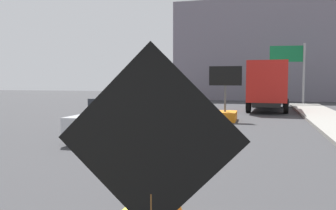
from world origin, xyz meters
name	(u,v)px	position (x,y,z in m)	size (l,w,h in m)	color
lane_center_stripe	(142,195)	(0.00, 6.00, 0.00)	(0.14, 36.00, 0.01)	yellow
roadwork_sign	(151,144)	(1.09, 3.09, 1.47)	(1.62, 0.23, 2.33)	#593819
arrow_board_trailer	(225,111)	(0.27, 17.71, 0.48)	(1.60, 1.81, 2.70)	orange
box_truck	(268,84)	(2.46, 24.47, 1.74)	(2.77, 7.44, 3.17)	black
pickup_car	(120,117)	(-2.89, 11.92, 0.70)	(2.03, 4.61, 1.38)	silver
highway_guide_sign	(294,63)	(4.53, 30.43, 3.42)	(2.78, 0.34, 5.00)	gray
far_building_block	(259,52)	(1.67, 38.99, 4.98)	(16.94, 7.41, 9.96)	slate
traffic_cone_near_sign	(174,198)	(0.77, 5.18, 0.29)	(0.36, 0.36, 0.60)	black
traffic_cone_mid_lane	(195,150)	(0.51, 8.34, 0.37)	(0.36, 0.36, 0.75)	black
traffic_cone_far_lane	(195,132)	(-0.01, 11.14, 0.36)	(0.36, 0.36, 0.73)	black
traffic_cone_curbside	(206,123)	(-0.17, 14.31, 0.29)	(0.36, 0.36, 0.58)	black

